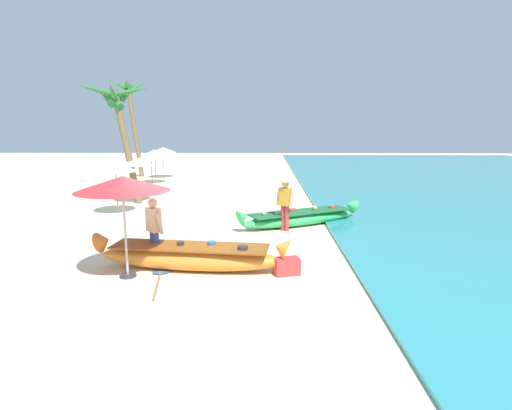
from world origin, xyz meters
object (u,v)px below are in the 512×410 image
(person_tourist_customer, at_px, (154,228))
(cooler_box, at_px, (287,266))
(boat_green_midground, at_px, (300,217))
(palm_tree_tall_inland, at_px, (117,107))
(patio_umbrella_large, at_px, (122,184))
(paddle, at_px, (158,280))
(palm_tree_leaning_seaward, at_px, (130,100))
(person_vendor_hatted, at_px, (285,200))
(boat_orange_foreground, at_px, (190,256))

(person_tourist_customer, bearing_deg, cooler_box, -10.90)
(boat_green_midground, relative_size, person_tourist_customer, 2.67)
(boat_green_midground, relative_size, palm_tree_tall_inland, 0.85)
(patio_umbrella_large, bearing_deg, cooler_box, 3.43)
(palm_tree_tall_inland, relative_size, paddle, 3.11)
(boat_green_midground, bearing_deg, palm_tree_leaning_seaward, 126.26)
(palm_tree_tall_inland, bearing_deg, paddle, -67.07)
(patio_umbrella_large, distance_m, palm_tree_leaning_seaward, 18.89)
(person_tourist_customer, height_order, palm_tree_leaning_seaward, palm_tree_leaning_seaward)
(palm_tree_leaning_seaward, bearing_deg, patio_umbrella_large, -73.16)
(boat_green_midground, height_order, paddle, boat_green_midground)
(person_vendor_hatted, relative_size, person_tourist_customer, 1.05)
(person_vendor_hatted, xyz_separation_m, person_tourist_customer, (-3.22, -3.29, -0.07))
(boat_orange_foreground, distance_m, palm_tree_tall_inland, 9.93)
(cooler_box, relative_size, paddle, 0.34)
(person_vendor_hatted, bearing_deg, patio_umbrella_large, -131.50)
(boat_orange_foreground, distance_m, person_vendor_hatted, 4.34)
(person_vendor_hatted, relative_size, palm_tree_tall_inland, 0.34)
(person_tourist_customer, xyz_separation_m, paddle, (0.34, -1.08, -0.87))
(cooler_box, bearing_deg, boat_orange_foreground, 157.74)
(boat_green_midground, bearing_deg, person_vendor_hatted, -126.92)
(person_vendor_hatted, distance_m, paddle, 5.31)
(person_tourist_customer, height_order, paddle, person_tourist_customer)
(boat_orange_foreground, relative_size, person_vendor_hatted, 2.74)
(person_tourist_customer, bearing_deg, paddle, -72.63)
(palm_tree_leaning_seaward, xyz_separation_m, paddle, (6.15, -18.16, -4.77))
(boat_green_midground, distance_m, cooler_box, 4.66)
(boat_orange_foreground, distance_m, boat_green_midground, 5.20)
(palm_tree_tall_inland, distance_m, paddle, 10.46)
(person_vendor_hatted, relative_size, patio_umbrella_large, 0.76)
(boat_green_midground, xyz_separation_m, person_vendor_hatted, (-0.55, -0.73, 0.71))
(boat_orange_foreground, height_order, palm_tree_tall_inland, palm_tree_tall_inland)
(boat_orange_foreground, distance_m, palm_tree_leaning_seaward, 19.18)
(boat_orange_foreground, height_order, boat_green_midground, boat_orange_foreground)
(boat_orange_foreground, distance_m, cooler_box, 2.21)
(boat_orange_foreground, bearing_deg, person_vendor_hatted, 57.12)
(paddle, bearing_deg, palm_tree_leaning_seaward, 108.71)
(palm_tree_leaning_seaward, distance_m, cooler_box, 20.31)
(person_tourist_customer, xyz_separation_m, palm_tree_tall_inland, (-3.44, 7.85, 3.06))
(paddle, bearing_deg, cooler_box, 10.00)
(boat_green_midground, height_order, palm_tree_leaning_seaward, palm_tree_leaning_seaward)
(person_vendor_hatted, bearing_deg, palm_tree_tall_inland, 145.59)
(palm_tree_leaning_seaward, bearing_deg, paddle, -71.29)
(boat_green_midground, distance_m, paddle, 6.15)
(boat_green_midground, xyz_separation_m, patio_umbrella_large, (-4.17, -4.82, 1.77))
(boat_orange_foreground, xyz_separation_m, paddle, (-0.55, -0.76, -0.28))
(boat_orange_foreground, bearing_deg, patio_umbrella_large, -159.29)
(boat_orange_foreground, height_order, patio_umbrella_large, patio_umbrella_large)
(palm_tree_tall_inland, xyz_separation_m, paddle, (3.77, -8.92, -3.93))
(person_vendor_hatted, distance_m, cooler_box, 3.96)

